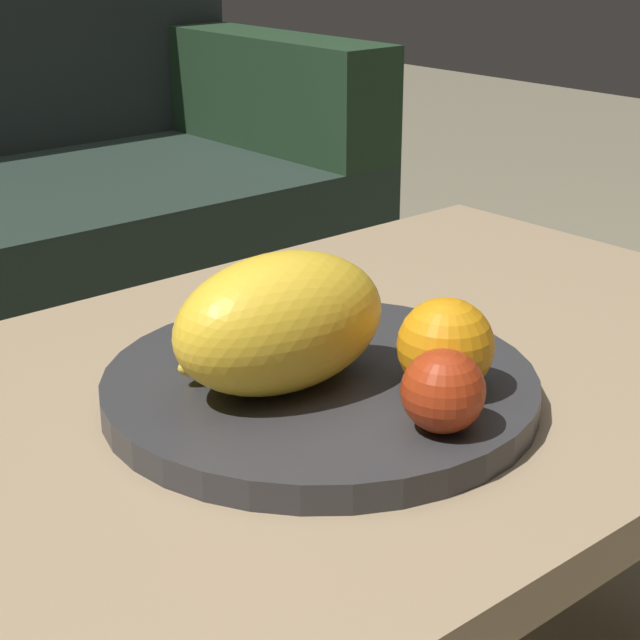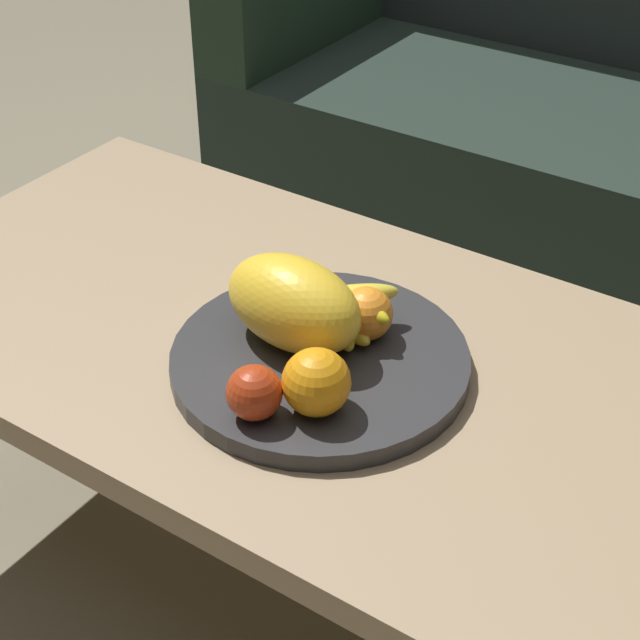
% 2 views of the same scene
% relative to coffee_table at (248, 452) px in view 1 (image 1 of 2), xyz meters
% --- Properties ---
extents(coffee_table, '(1.25, 0.65, 0.46)m').
position_rel_coffee_table_xyz_m(coffee_table, '(0.00, 0.00, 0.00)').
color(coffee_table, tan).
rests_on(coffee_table, ground_plane).
extents(fruit_bowl, '(0.37, 0.37, 0.03)m').
position_rel_coffee_table_xyz_m(fruit_bowl, '(0.05, -0.04, 0.06)').
color(fruit_bowl, '#313133').
rests_on(fruit_bowl, coffee_table).
extents(melon_large_front, '(0.20, 0.13, 0.11)m').
position_rel_coffee_table_xyz_m(melon_large_front, '(0.01, -0.03, 0.13)').
color(melon_large_front, yellow).
rests_on(melon_large_front, fruit_bowl).
extents(orange_front, '(0.07, 0.07, 0.07)m').
position_rel_coffee_table_xyz_m(orange_front, '(0.08, 0.03, 0.11)').
color(orange_front, orange).
rests_on(orange_front, fruit_bowl).
extents(orange_left, '(0.08, 0.08, 0.08)m').
position_rel_coffee_table_xyz_m(orange_left, '(0.11, -0.13, 0.11)').
color(orange_left, orange).
rests_on(orange_left, fruit_bowl).
extents(apple_front, '(0.06, 0.06, 0.06)m').
position_rel_coffee_table_xyz_m(apple_front, '(0.06, -0.17, 0.10)').
color(apple_front, '#AF3314').
rests_on(apple_front, fruit_bowl).
extents(banana_bunch, '(0.18, 0.13, 0.06)m').
position_rel_coffee_table_xyz_m(banana_bunch, '(0.04, 0.02, 0.10)').
color(banana_bunch, yellow).
rests_on(banana_bunch, fruit_bowl).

